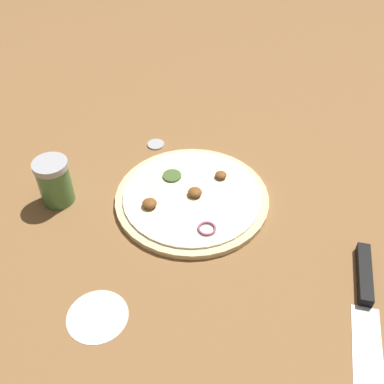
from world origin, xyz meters
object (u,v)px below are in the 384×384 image
(loose_cap, at_px, (156,144))
(spice_jar, at_px, (55,182))
(pizza, at_px, (192,197))
(knife, at_px, (366,301))

(loose_cap, bearing_deg, spice_jar, 56.11)
(pizza, relative_size, knife, 0.92)
(spice_jar, relative_size, loose_cap, 2.47)
(pizza, relative_size, spice_jar, 3.19)
(pizza, bearing_deg, loose_cap, -54.06)
(knife, distance_m, spice_jar, 0.55)
(knife, height_order, spice_jar, spice_jar)
(knife, bearing_deg, pizza, -117.66)
(pizza, distance_m, loose_cap, 0.19)
(spice_jar, bearing_deg, knife, 167.57)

